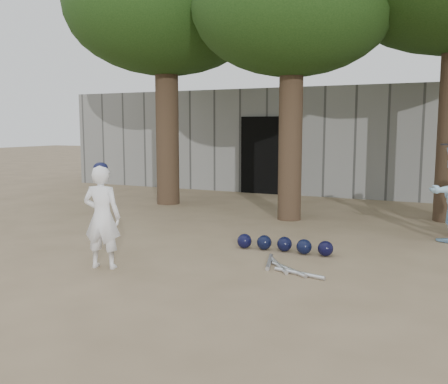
% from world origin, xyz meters
% --- Properties ---
extents(ground, '(70.00, 70.00, 0.00)m').
position_xyz_m(ground, '(0.00, 0.00, 0.00)').
color(ground, '#937C5E').
rests_on(ground, ground).
extents(boy_player, '(0.58, 0.45, 1.40)m').
position_xyz_m(boy_player, '(-0.60, -0.32, 0.70)').
color(boy_player, white).
rests_on(boy_player, ground).
extents(back_building, '(16.00, 5.24, 3.00)m').
position_xyz_m(back_building, '(-0.00, 10.33, 1.50)').
color(back_building, gray).
rests_on(back_building, ground).
extents(helmet_row, '(1.51, 0.30, 0.23)m').
position_xyz_m(helmet_row, '(1.36, 1.55, 0.12)').
color(helmet_row, black).
rests_on(helmet_row, ground).
extents(bat_pile, '(1.02, 0.83, 0.06)m').
position_xyz_m(bat_pile, '(1.66, 0.64, 0.03)').
color(bat_pile, silver).
rests_on(bat_pile, ground).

